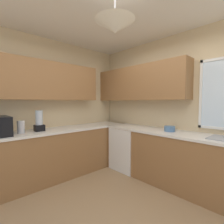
# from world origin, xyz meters

# --- Properties ---
(ground_plane) EXTENTS (8.55, 8.55, 0.00)m
(ground_plane) POSITION_xyz_m (0.00, 0.00, 0.00)
(ground_plane) COLOR #997A56
(room_shell) EXTENTS (4.01, 3.50, 2.70)m
(room_shell) POSITION_xyz_m (-0.79, 0.57, 1.85)
(room_shell) COLOR beige
(room_shell) RESTS_ON ground_plane
(counter_run_left) EXTENTS (0.65, 3.11, 0.91)m
(counter_run_left) POSITION_xyz_m (-1.63, 0.00, 0.45)
(counter_run_left) COLOR olive
(counter_run_left) RESTS_ON ground_plane
(counter_run_back) EXTENTS (3.10, 0.65, 0.91)m
(counter_run_back) POSITION_xyz_m (0.21, 1.38, 0.45)
(counter_run_back) COLOR olive
(counter_run_back) RESTS_ON ground_plane
(dishwasher) EXTENTS (0.60, 0.60, 0.86)m
(dishwasher) POSITION_xyz_m (-0.97, 1.35, 0.43)
(dishwasher) COLOR white
(dishwasher) RESTS_ON ground_plane
(kettle) EXTENTS (0.11, 0.11, 0.20)m
(kettle) POSITION_xyz_m (-1.61, -0.54, 1.01)
(kettle) COLOR #B7B7BC
(kettle) RESTS_ON counter_run_left
(bowl) EXTENTS (0.18, 0.18, 0.09)m
(bowl) POSITION_xyz_m (-0.07, 1.38, 0.95)
(bowl) COLOR #4C7099
(bowl) RESTS_ON counter_run_back
(blender_appliance) EXTENTS (0.15, 0.15, 0.36)m
(blender_appliance) POSITION_xyz_m (-1.63, -0.25, 1.07)
(blender_appliance) COLOR black
(blender_appliance) RESTS_ON counter_run_left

